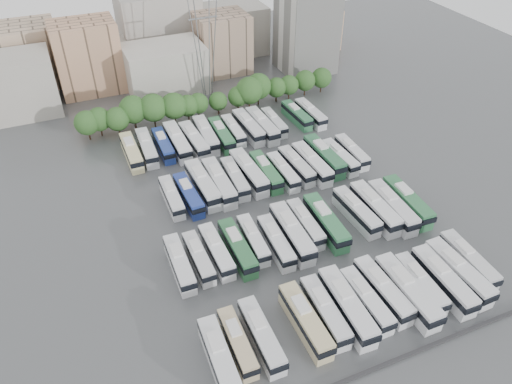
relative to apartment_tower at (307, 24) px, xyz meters
name	(u,v)px	position (x,y,z in m)	size (l,w,h in m)	color
ground	(285,217)	(-34.00, -58.00, -13.00)	(220.00, 220.00, 0.00)	#424447
parapet	(391,362)	(-34.00, -91.00, -12.75)	(56.00, 0.50, 0.50)	#2D2D30
tree_line	(204,100)	(-35.37, -15.90, -8.54)	(65.17, 8.21, 8.43)	black
city_buildings	(148,47)	(-41.46, 13.86, -5.13)	(102.00, 35.00, 20.00)	#9E998E
apartment_tower	(307,24)	(0.00, 0.00, 0.00)	(14.00, 14.00, 26.00)	silver
electricity_pylon	(204,28)	(-32.00, -8.00, 5.66)	(9.00, 6.91, 33.83)	slate
bus_r0_s0	(220,359)	(-55.44, -82.56, -11.09)	(3.15, 12.50, 3.89)	silver
bus_r0_s1	(237,342)	(-52.32, -80.95, -11.32)	(2.65, 10.96, 3.42)	tan
bus_r0_s2	(261,335)	(-48.91, -81.31, -11.14)	(2.79, 12.10, 3.79)	silver
bus_r0_s4	(305,321)	(-42.21, -81.50, -11.06)	(2.82, 12.64, 3.96)	#CBBB8B
bus_r0_s5	(325,311)	(-38.83, -81.11, -11.13)	(3.18, 12.27, 3.82)	silver
bus_r0_s6	(347,306)	(-35.52, -81.67, -10.89)	(3.60, 13.80, 4.29)	silver
bus_r0_s7	(366,300)	(-32.18, -81.60, -11.19)	(2.57, 11.76, 3.69)	silver
bus_r0_s8	(383,290)	(-28.87, -81.03, -11.08)	(2.98, 12.54, 3.92)	silver
bus_r0_s9	(407,291)	(-25.75, -82.78, -10.89)	(3.10, 13.72, 4.30)	silver
bus_r0_s10	(420,283)	(-22.66, -82.03, -11.25)	(2.96, 11.47, 3.57)	silver
bus_r0_s11	(443,280)	(-19.24, -83.05, -10.97)	(3.22, 13.23, 4.13)	silver
bus_r0_s12	(458,272)	(-15.94, -82.62, -10.95)	(3.17, 13.35, 4.17)	silver
bus_r0_s13	(468,260)	(-12.53, -81.07, -11.13)	(3.16, 12.22, 3.80)	silver
bus_r1_s0	(180,264)	(-55.46, -63.57, -11.19)	(2.81, 11.83, 3.70)	silver
bus_r1_s1	(199,258)	(-52.20, -63.39, -11.31)	(2.47, 10.96, 3.43)	silver
bus_r1_s2	(217,251)	(-49.05, -63.14, -11.20)	(2.68, 11.70, 3.66)	silver
bus_r1_s3	(237,248)	(-45.63, -63.83, -11.10)	(2.71, 12.33, 3.87)	#2B643A
bus_r1_s4	(253,240)	(-42.39, -62.85, -11.32)	(2.88, 11.02, 3.43)	silver
bus_r1_s5	(276,242)	(-39.16, -65.04, -11.19)	(3.08, 11.83, 3.68)	silver
bus_r1_s6	(292,233)	(-35.84, -64.31, -10.90)	(3.47, 13.75, 4.28)	silver
bus_r1_s7	(305,224)	(-32.43, -62.73, -11.23)	(2.89, 11.54, 3.60)	silver
bus_r1_s8	(326,222)	(-29.09, -64.02, -10.96)	(3.44, 13.38, 4.16)	#317246
bus_r1_s10	(356,211)	(-22.47, -63.51, -11.11)	(3.14, 12.38, 3.86)	silver
bus_r1_s11	(375,208)	(-18.98, -64.13, -10.94)	(2.99, 13.39, 4.20)	silver
bus_r1_s12	(392,207)	(-15.90, -65.09, -10.93)	(3.50, 13.54, 4.21)	silver
bus_r1_s13	(407,202)	(-12.40, -64.85, -10.97)	(3.47, 13.31, 4.14)	#2E6C41
bus_r2_s1	(172,197)	(-51.95, -46.13, -11.29)	(2.57, 11.11, 3.48)	silver
bus_r2_s2	(189,195)	(-48.88, -46.85, -11.20)	(2.93, 11.78, 3.67)	navy
bus_r2_s3	(203,184)	(-45.51, -45.07, -10.89)	(3.41, 13.75, 4.29)	silver
bus_r2_s4	(219,182)	(-42.37, -45.68, -10.91)	(3.10, 13.61, 4.26)	silver
bus_r2_s5	(235,178)	(-38.92, -45.26, -11.18)	(3.10, 11.93, 3.71)	silver
bus_r2_s6	(249,172)	(-35.73, -44.70, -10.90)	(3.44, 13.71, 4.27)	silver
bus_r2_s7	(266,172)	(-32.42, -45.61, -11.14)	(2.77, 12.08, 3.78)	#307042
bus_r2_s8	(283,172)	(-29.16, -46.81, -11.26)	(2.52, 11.30, 3.54)	silver
bus_r2_s9	(296,166)	(-25.81, -46.13, -11.17)	(3.08, 11.99, 3.73)	silver
bus_r2_s10	(312,163)	(-22.66, -46.85, -10.99)	(3.16, 13.10, 4.09)	silver
bus_r2_s11	(324,156)	(-19.05, -45.47, -10.93)	(3.14, 13.47, 4.21)	#2C6841
bus_r2_s12	(340,157)	(-15.92, -46.69, -11.25)	(2.95, 11.47, 3.57)	silver
bus_r2_s13	(352,152)	(-12.55, -45.90, -11.28)	(2.68, 11.20, 3.50)	silver
bus_r3_s0	(131,152)	(-55.70, -27.88, -11.08)	(2.72, 12.45, 3.91)	beige
bus_r3_s1	(147,147)	(-52.30, -27.42, -11.08)	(3.17, 12.53, 3.90)	silver
bus_r3_s2	(163,145)	(-48.75, -27.64, -11.23)	(2.60, 11.52, 3.61)	navy
bus_r3_s3	(177,142)	(-45.66, -27.95, -10.92)	(3.00, 13.50, 4.23)	white
bus_r3_s4	(194,140)	(-42.15, -28.74, -11.01)	(3.44, 13.03, 4.05)	silver
bus_r3_s5	(206,135)	(-39.02, -27.56, -10.98)	(3.52, 13.26, 4.12)	silver
bus_r3_s6	(221,135)	(-35.75, -28.71, -11.13)	(2.98, 12.22, 3.81)	#2E6D41
bus_r3_s7	(233,130)	(-32.48, -27.60, -11.30)	(2.66, 11.06, 3.45)	silver
bus_r3_s8	(248,127)	(-28.95, -28.00, -11.00)	(3.24, 13.04, 4.07)	silver
bus_r3_s9	(262,125)	(-25.83, -28.65, -10.94)	(3.29, 13.47, 4.20)	silver
bus_r3_s10	(274,122)	(-22.42, -27.81, -11.34)	(2.46, 10.80, 3.38)	silver
bus_r3_s12	(297,115)	(-16.08, -26.94, -11.25)	(3.05, 11.48, 3.57)	#307047
bus_r3_s13	(311,113)	(-12.69, -27.56, -11.20)	(2.89, 11.77, 3.67)	silver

